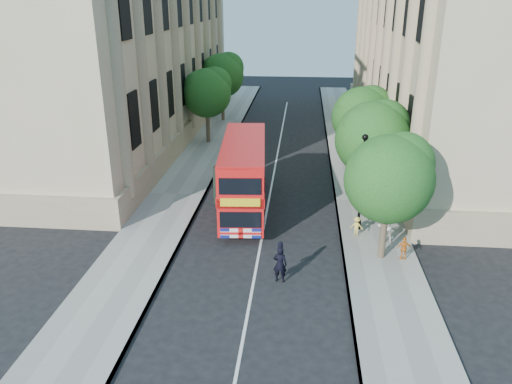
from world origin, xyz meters
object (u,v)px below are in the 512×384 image
(woman_pedestrian, at_px, (385,226))
(police_constable, at_px, (280,264))
(lamp_post, at_px, (361,187))
(box_van, at_px, (241,173))
(double_decker_bus, at_px, (244,174))

(woman_pedestrian, bearing_deg, police_constable, 20.23)
(lamp_post, relative_size, police_constable, 3.10)
(lamp_post, xyz_separation_m, police_constable, (-3.87, -5.42, -1.68))
(box_van, relative_size, woman_pedestrian, 3.08)
(double_decker_bus, bearing_deg, woman_pedestrian, -29.19)
(police_constable, distance_m, woman_pedestrian, 6.46)
(lamp_post, distance_m, woman_pedestrian, 2.36)
(lamp_post, xyz_separation_m, double_decker_bus, (-6.32, 2.07, -0.27))
(lamp_post, relative_size, woman_pedestrian, 2.99)
(double_decker_bus, height_order, police_constable, double_decker_bus)
(double_decker_bus, distance_m, police_constable, 8.00)
(box_van, height_order, police_constable, box_van)
(police_constable, bearing_deg, box_van, -67.05)
(lamp_post, distance_m, double_decker_bus, 6.65)
(lamp_post, distance_m, police_constable, 6.87)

